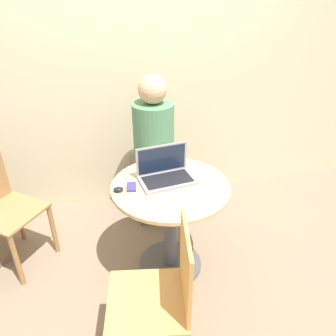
# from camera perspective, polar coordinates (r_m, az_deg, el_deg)

# --- Properties ---
(ground_plane) EXTENTS (12.00, 12.00, 0.00)m
(ground_plane) POSITION_cam_1_polar(r_m,az_deg,el_deg) (2.59, 0.40, -16.33)
(ground_plane) COLOR #7F6B56
(back_wall) EXTENTS (7.00, 0.05, 2.60)m
(back_wall) POSITION_cam_1_polar(r_m,az_deg,el_deg) (2.84, -4.46, 18.09)
(back_wall) COLOR beige
(back_wall) RESTS_ON ground_plane
(round_table) EXTENTS (0.78, 0.78, 0.71)m
(round_table) POSITION_cam_1_polar(r_m,az_deg,el_deg) (2.26, 0.44, -7.37)
(round_table) COLOR #4C4C51
(round_table) RESTS_ON ground_plane
(laptop) EXTENTS (0.38, 0.26, 0.22)m
(laptop) POSITION_cam_1_polar(r_m,az_deg,el_deg) (2.17, -0.43, -0.91)
(laptop) COLOR gray
(laptop) RESTS_ON round_table
(cell_phone) EXTENTS (0.07, 0.11, 0.02)m
(cell_phone) POSITION_cam_1_polar(r_m,az_deg,el_deg) (2.12, -6.38, -3.30)
(cell_phone) COLOR navy
(cell_phone) RESTS_ON round_table
(computer_mouse) EXTENTS (0.06, 0.05, 0.03)m
(computer_mouse) POSITION_cam_1_polar(r_m,az_deg,el_deg) (2.09, -8.65, -3.70)
(computer_mouse) COLOR black
(computer_mouse) RESTS_ON round_table
(chair_empty) EXTENTS (0.46, 0.46, 0.90)m
(chair_empty) POSITION_cam_1_polar(r_m,az_deg,el_deg) (1.78, -1.36, -21.77)
(chair_empty) COLOR tan
(chair_empty) RESTS_ON ground_plane
(person_seated) EXTENTS (0.33, 0.51, 1.28)m
(person_seated) POSITION_cam_1_polar(r_m,az_deg,el_deg) (2.78, -2.64, 1.29)
(person_seated) COLOR brown
(person_seated) RESTS_ON ground_plane
(chair_background) EXTENTS (0.56, 0.56, 0.86)m
(chair_background) POSITION_cam_1_polar(r_m,az_deg,el_deg) (2.63, -26.73, -6.41)
(chair_background) COLOR #9E7042
(chair_background) RESTS_ON ground_plane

